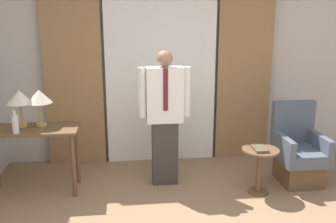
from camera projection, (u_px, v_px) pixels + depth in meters
wall_back at (160, 67)px, 5.33m from camera, size 10.00×0.06×2.70m
curtain_sheer_center at (161, 72)px, 5.23m from camera, size 1.54×0.06×2.58m
curtain_drape_left at (73, 74)px, 5.09m from camera, size 0.78×0.06×2.58m
curtain_drape_right at (244, 71)px, 5.36m from camera, size 0.78×0.06×2.58m
desk at (31, 140)px, 4.37m from camera, size 1.10×0.50×0.80m
table_lamp_left at (19, 98)px, 4.32m from camera, size 0.29×0.29×0.44m
table_lamp_right at (39, 98)px, 4.34m from camera, size 0.29×0.29×0.44m
bottle_near_edge at (15, 124)px, 4.13m from camera, size 0.07×0.07×0.26m
person at (165, 114)px, 4.54m from camera, size 0.63×0.21×1.67m
armchair at (298, 154)px, 4.74m from camera, size 0.55×0.63×1.00m
side_table at (260, 163)px, 4.40m from camera, size 0.43×0.43×0.55m
book at (260, 149)px, 4.32m from camera, size 0.15×0.23×0.03m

